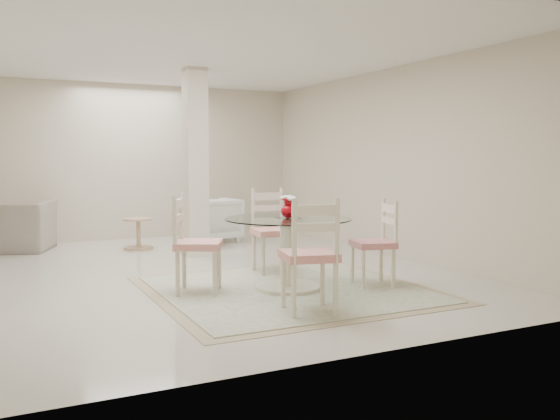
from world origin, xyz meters
name	(u,v)px	position (x,y,z in m)	size (l,w,h in m)	color
ground	(191,273)	(0.00, 0.00, 0.00)	(7.00, 7.00, 0.00)	beige
room_shell	(189,122)	(0.00, 0.00, 1.86)	(6.02, 7.02, 2.71)	beige
column	(196,163)	(0.50, 1.30, 1.35)	(0.30, 0.30, 2.70)	beige
area_rug	(288,289)	(0.66, -1.37, 0.01)	(2.86, 2.86, 0.02)	tan
dining_table	(288,254)	(0.66, -1.37, 0.40)	(1.35, 1.35, 0.78)	#EFE8C4
red_vase	(288,207)	(0.66, -1.37, 0.90)	(0.18, 0.17, 0.24)	#AA0510
dining_chair_east	(379,237)	(1.64, -1.64, 0.56)	(0.51, 0.51, 1.06)	#F5EBC9
dining_chair_north	(271,224)	(0.92, -0.38, 0.60)	(0.51, 0.51, 1.15)	beige
dining_chair_west	(191,236)	(-0.33, -1.09, 0.61)	(0.62, 0.62, 1.15)	beige
dining_chair_south	(311,247)	(0.39, -2.36, 0.62)	(0.56, 0.56, 1.18)	#F4EDC8
recliner_taupe	(10,226)	(-1.94, 2.89, 0.38)	(1.18, 1.03, 0.76)	gray
armchair_white	(212,220)	(1.17, 2.51, 0.37)	(0.80, 0.82, 0.75)	white
side_table	(139,235)	(-0.14, 2.23, 0.22)	(0.46, 0.46, 0.48)	tan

